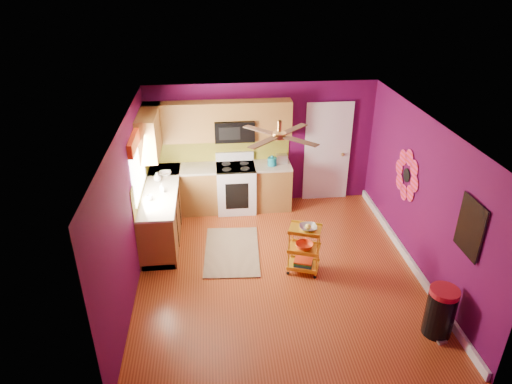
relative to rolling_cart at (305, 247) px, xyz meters
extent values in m
plane|color=maroon|center=(-0.41, 0.05, -0.46)|extent=(5.00, 5.00, 0.00)
cube|color=#50093D|center=(-0.41, 2.55, 0.79)|extent=(4.50, 0.04, 2.50)
cube|color=#50093D|center=(-0.41, -2.45, 0.79)|extent=(4.50, 0.04, 2.50)
cube|color=#50093D|center=(-2.66, 0.05, 0.79)|extent=(0.04, 5.00, 2.50)
cube|color=#50093D|center=(1.84, 0.05, 0.79)|extent=(0.04, 5.00, 2.50)
cube|color=silver|center=(-0.41, 0.05, 2.04)|extent=(4.50, 5.00, 0.04)
cube|color=white|center=(1.81, 0.05, -0.39)|extent=(0.05, 4.90, 0.14)
cube|color=brown|center=(-2.36, 1.40, -0.01)|extent=(0.60, 2.30, 0.90)
cube|color=brown|center=(-1.26, 2.25, -0.01)|extent=(2.80, 0.60, 0.90)
cube|color=beige|center=(-2.36, 1.40, 0.46)|extent=(0.63, 2.30, 0.04)
cube|color=beige|center=(-1.26, 2.25, 0.46)|extent=(2.80, 0.63, 0.04)
cube|color=black|center=(-2.36, 1.40, -0.41)|extent=(0.54, 2.30, 0.10)
cube|color=black|center=(-1.26, 2.25, -0.41)|extent=(2.80, 0.54, 0.10)
cube|color=white|center=(-0.96, 2.22, 0.00)|extent=(0.76, 0.66, 0.92)
cube|color=black|center=(-0.96, 2.22, 0.46)|extent=(0.76, 0.62, 0.03)
cube|color=white|center=(-0.96, 2.50, 0.58)|extent=(0.76, 0.06, 0.18)
cube|color=black|center=(-0.96, 1.89, -0.01)|extent=(0.45, 0.02, 0.55)
cube|color=brown|center=(-2.00, 2.38, 1.36)|extent=(1.32, 0.33, 0.75)
cube|color=brown|center=(-0.22, 2.38, 1.36)|extent=(0.72, 0.33, 0.75)
cube|color=brown|center=(-0.96, 2.38, 1.57)|extent=(0.76, 0.33, 0.34)
cube|color=brown|center=(-2.50, 1.90, 1.36)|extent=(0.33, 1.30, 0.75)
cube|color=black|center=(-0.96, 2.35, 1.19)|extent=(0.76, 0.38, 0.40)
cube|color=#706518|center=(-1.26, 2.54, 0.73)|extent=(2.80, 0.01, 0.51)
cube|color=#706518|center=(-2.65, 1.40, 0.73)|extent=(0.01, 2.30, 0.51)
cube|color=white|center=(-2.64, 1.10, 1.09)|extent=(0.03, 1.20, 1.00)
cube|color=red|center=(-2.61, 1.10, 1.56)|extent=(0.08, 1.35, 0.22)
cube|color=white|center=(0.94, 2.52, 0.56)|extent=(0.85, 0.04, 2.05)
cube|color=white|center=(0.94, 2.50, 0.56)|extent=(0.95, 0.02, 2.15)
sphere|color=#BF8C3F|center=(1.26, 2.47, 0.54)|extent=(0.07, 0.07, 0.07)
cylinder|color=black|center=(1.82, 0.65, 0.89)|extent=(0.01, 0.24, 0.24)
cube|color=#1AA9AE|center=(1.82, -1.35, 1.09)|extent=(0.03, 0.52, 0.72)
cube|color=black|center=(1.80, -1.35, 1.09)|extent=(0.01, 0.56, 0.76)
cylinder|color=#BF8C3F|center=(-0.41, 0.25, 1.96)|extent=(0.06, 0.06, 0.16)
cylinder|color=#BF8C3F|center=(-0.41, 0.25, 1.82)|extent=(0.20, 0.20, 0.08)
cube|color=#4C2D19|center=(-0.15, 0.52, 1.82)|extent=(0.47, 0.47, 0.01)
cube|color=#4C2D19|center=(-0.68, 0.52, 1.82)|extent=(0.47, 0.47, 0.01)
cube|color=#4C2D19|center=(-0.68, -0.02, 1.82)|extent=(0.47, 0.47, 0.01)
cube|color=#4C2D19|center=(-0.15, -0.02, 1.82)|extent=(0.47, 0.47, 0.01)
cube|color=#331F11|center=(-1.14, 0.66, -0.45)|extent=(1.02, 1.57, 0.02)
cylinder|color=gold|center=(-0.27, -0.07, -0.04)|extent=(0.02, 0.02, 0.77)
cylinder|color=gold|center=(0.15, -0.22, -0.04)|extent=(0.02, 0.02, 0.77)
cylinder|color=gold|center=(-0.16, 0.22, -0.04)|extent=(0.02, 0.02, 0.77)
cylinder|color=gold|center=(0.25, 0.07, -0.04)|extent=(0.02, 0.02, 0.77)
sphere|color=black|center=(-0.27, -0.07, -0.44)|extent=(0.05, 0.05, 0.05)
sphere|color=black|center=(0.15, -0.22, -0.44)|extent=(0.05, 0.05, 0.05)
sphere|color=black|center=(-0.16, 0.22, -0.44)|extent=(0.05, 0.05, 0.05)
sphere|color=black|center=(0.25, 0.07, -0.44)|extent=(0.05, 0.05, 0.05)
cube|color=gold|center=(-0.01, 0.00, 0.32)|extent=(0.59, 0.51, 0.03)
cube|color=gold|center=(-0.01, 0.00, -0.03)|extent=(0.59, 0.51, 0.03)
cube|color=gold|center=(-0.01, 0.00, -0.35)|extent=(0.59, 0.51, 0.03)
imported|color=beige|center=(0.04, -0.01, 0.37)|extent=(0.35, 0.35, 0.07)
sphere|color=yellow|center=(0.04, -0.01, 0.39)|extent=(0.09, 0.09, 0.09)
imported|color=red|center=(-0.01, 0.00, 0.03)|extent=(0.36, 0.36, 0.09)
cube|color=navy|center=(-0.01, 0.00, -0.32)|extent=(0.35, 0.30, 0.04)
cube|color=#267233|center=(-0.01, 0.00, -0.29)|extent=(0.35, 0.30, 0.03)
cube|color=red|center=(-0.01, 0.00, -0.26)|extent=(0.35, 0.30, 0.03)
cylinder|color=black|center=(1.54, -1.55, -0.13)|extent=(0.46, 0.46, 0.66)
cylinder|color=#AC1824|center=(1.54, -1.55, 0.24)|extent=(0.39, 0.39, 0.08)
cube|color=beige|center=(1.54, -1.74, -0.45)|extent=(0.14, 0.09, 0.03)
cylinder|color=teal|center=(-0.24, 2.21, 0.56)|extent=(0.18, 0.18, 0.16)
sphere|color=teal|center=(-0.24, 2.21, 0.66)|extent=(0.06, 0.06, 0.06)
cube|color=beige|center=(-0.04, 2.30, 0.57)|extent=(0.22, 0.15, 0.18)
imported|color=#EA3F72|center=(-2.31, 1.24, 0.56)|extent=(0.08, 0.08, 0.17)
imported|color=white|center=(-2.43, 1.70, 0.57)|extent=(0.14, 0.14, 0.18)
imported|color=white|center=(-2.31, 1.96, 0.51)|extent=(0.23, 0.23, 0.06)
imported|color=white|center=(-2.49, 0.96, 0.52)|extent=(0.12, 0.12, 0.09)
camera|label=1|loc=(-1.38, -5.98, 4.11)|focal=32.00mm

